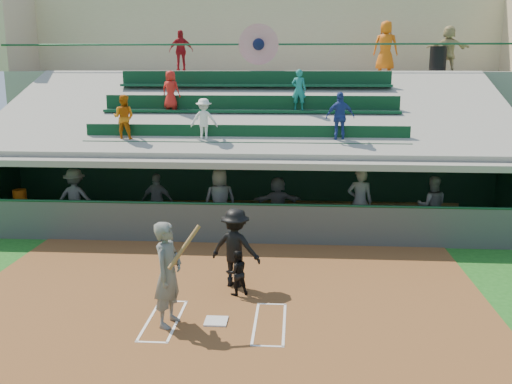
# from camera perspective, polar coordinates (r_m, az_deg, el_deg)

# --- Properties ---
(ground) EXTENTS (100.00, 100.00, 0.00)m
(ground) POSITION_cam_1_polar(r_m,az_deg,el_deg) (11.19, -4.01, -12.92)
(ground) COLOR #195818
(ground) RESTS_ON ground
(dirt_slab) EXTENTS (11.00, 9.00, 0.02)m
(dirt_slab) POSITION_cam_1_polar(r_m,az_deg,el_deg) (11.64, -3.66, -11.82)
(dirt_slab) COLOR brown
(dirt_slab) RESTS_ON ground
(home_plate) EXTENTS (0.43, 0.43, 0.03)m
(home_plate) POSITION_cam_1_polar(r_m,az_deg,el_deg) (11.18, -4.01, -12.76)
(home_plate) COLOR silver
(home_plate) RESTS_ON dirt_slab
(batters_box_chalk) EXTENTS (2.65, 1.85, 0.01)m
(batters_box_chalk) POSITION_cam_1_polar(r_m,az_deg,el_deg) (11.18, -4.01, -12.81)
(batters_box_chalk) COLOR white
(batters_box_chalk) RESTS_ON dirt_slab
(dugout_floor) EXTENTS (16.00, 3.50, 0.04)m
(dugout_floor) POSITION_cam_1_polar(r_m,az_deg,el_deg) (17.49, -0.91, -3.38)
(dugout_floor) COLOR gray
(dugout_floor) RESTS_ON ground
(concourse_slab) EXTENTS (20.00, 3.00, 4.60)m
(concourse_slab) POSITION_cam_1_polar(r_m,az_deg,el_deg) (23.69, 0.50, 6.41)
(concourse_slab) COLOR gray
(concourse_slab) RESTS_ON ground
(grandstand) EXTENTS (20.40, 10.40, 7.80)m
(grandstand) POSITION_cam_1_polar(r_m,az_deg,el_deg) (20.73, -0.04, 5.44)
(grandstand) COLOR #474C47
(grandstand) RESTS_ON ground
(batter_at_plate) EXTENTS (0.94, 0.83, 2.00)m
(batter_at_plate) POSITION_cam_1_polar(r_m,az_deg,el_deg) (10.81, -8.78, -8.08)
(batter_at_plate) COLOR #535651
(batter_at_plate) RESTS_ON dirt_slab
(catcher) EXTENTS (0.58, 0.53, 0.98)m
(catcher) POSITION_cam_1_polar(r_m,az_deg,el_deg) (12.22, -1.93, -8.06)
(catcher) COLOR black
(catcher) RESTS_ON dirt_slab
(home_umpire) EXTENTS (1.27, 0.94, 1.75)m
(home_umpire) POSITION_cam_1_polar(r_m,az_deg,el_deg) (12.59, -2.07, -5.57)
(home_umpire) COLOR black
(home_umpire) RESTS_ON dirt_slab
(dugout_bench) EXTENTS (13.89, 1.40, 0.42)m
(dugout_bench) POSITION_cam_1_polar(r_m,az_deg,el_deg) (18.72, -1.13, -1.59)
(dugout_bench) COLOR olive
(dugout_bench) RESTS_ON dugout_floor
(white_table) EXTENTS (0.86, 0.72, 0.65)m
(white_table) POSITION_cam_1_polar(r_m,az_deg,el_deg) (18.96, -22.38, -2.00)
(white_table) COLOR silver
(white_table) RESTS_ON dugout_floor
(water_cooler) EXTENTS (0.41, 0.41, 0.41)m
(water_cooler) POSITION_cam_1_polar(r_m,az_deg,el_deg) (18.90, -22.55, -0.39)
(water_cooler) COLOR #C9530B
(water_cooler) RESTS_ON white_table
(dugout_player_a) EXTENTS (1.18, 0.71, 1.79)m
(dugout_player_a) POSITION_cam_1_polar(r_m,az_deg,el_deg) (17.91, -17.61, -0.57)
(dugout_player_a) COLOR #565954
(dugout_player_a) RESTS_ON dugout_floor
(dugout_player_b) EXTENTS (1.03, 0.57, 1.66)m
(dugout_player_b) POSITION_cam_1_polar(r_m,az_deg,el_deg) (17.22, -9.82, -0.90)
(dugout_player_b) COLOR #535651
(dugout_player_b) RESTS_ON dugout_floor
(dugout_player_c) EXTENTS (1.03, 0.79, 1.88)m
(dugout_player_c) POSITION_cam_1_polar(r_m,az_deg,el_deg) (16.59, -3.62, -0.84)
(dugout_player_c) COLOR #525550
(dugout_player_c) RESTS_ON dugout_floor
(dugout_player_d) EXTENTS (1.51, 0.69, 1.57)m
(dugout_player_d) POSITION_cam_1_polar(r_m,az_deg,el_deg) (17.01, 2.18, -1.04)
(dugout_player_d) COLOR #565752
(dugout_player_d) RESTS_ON dugout_floor
(dugout_player_e) EXTENTS (0.73, 0.50, 1.94)m
(dugout_player_e) POSITION_cam_1_polar(r_m,az_deg,el_deg) (16.51, 10.33, -0.99)
(dugout_player_e) COLOR #575A55
(dugout_player_e) RESTS_ON dugout_floor
(dugout_player_f) EXTENTS (0.88, 0.71, 1.71)m
(dugout_player_f) POSITION_cam_1_polar(r_m,az_deg,el_deg) (17.05, 17.17, -1.31)
(dugout_player_f) COLOR #5D605A
(dugout_player_f) RESTS_ON dugout_floor
(trash_bin) EXTENTS (0.62, 0.62, 0.93)m
(trash_bin) POSITION_cam_1_polar(r_m,az_deg,el_deg) (23.27, 17.73, 12.56)
(trash_bin) COLOR black
(trash_bin) RESTS_ON concourse_slab
(concourse_staff_a) EXTENTS (0.99, 0.59, 1.58)m
(concourse_staff_a) POSITION_cam_1_polar(r_m,az_deg,el_deg) (23.13, -7.49, 13.83)
(concourse_staff_a) COLOR #A41219
(concourse_staff_a) RESTS_ON concourse_slab
(concourse_staff_b) EXTENTS (1.02, 0.76, 1.90)m
(concourse_staff_b) POSITION_cam_1_polar(r_m,az_deg,el_deg) (23.15, 12.83, 14.03)
(concourse_staff_b) COLOR #DE5E0D
(concourse_staff_b) RESTS_ON concourse_slab
(concourse_staff_c) EXTENTS (1.65, 0.69, 1.72)m
(concourse_staff_c) POSITION_cam_1_polar(r_m,az_deg,el_deg) (23.75, 18.67, 13.44)
(concourse_staff_c) COLOR tan
(concourse_staff_c) RESTS_ON concourse_slab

